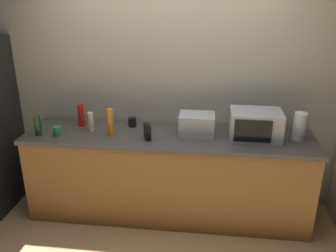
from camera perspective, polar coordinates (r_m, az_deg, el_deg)
name	(u,v)px	position (r m, az deg, el deg)	size (l,w,h in m)	color
ground_plane	(163,237)	(3.59, -0.81, -17.43)	(8.00, 8.00, 0.00)	tan
back_wall	(173,80)	(3.71, 0.77, 7.34)	(6.40, 0.10, 2.70)	#B2A893
counter_run	(168,176)	(3.67, 0.00, -8.01)	(2.84, 0.64, 0.90)	brown
microwave	(255,125)	(3.47, 13.84, 0.22)	(0.48, 0.35, 0.27)	#B7BABF
toaster_oven	(197,125)	(3.47, 4.64, 0.23)	(0.34, 0.26, 0.21)	#B7BABF
paper_towel_roll	(299,126)	(3.55, 20.33, -0.07)	(0.12, 0.12, 0.27)	white
cordless_phone	(147,132)	(3.37, -3.33, -0.93)	(0.05, 0.11, 0.15)	black
bottle_dish_soap	(111,122)	(3.47, -9.21, 0.61)	(0.06, 0.06, 0.27)	orange
bottle_wine	(38,126)	(3.67, -20.14, 0.01)	(0.07, 0.07, 0.19)	#1E3F19
bottle_hand_soap	(91,122)	(3.62, -12.26, 0.65)	(0.06, 0.06, 0.20)	beige
bottle_hot_sauce	(81,115)	(3.78, -13.75, 1.71)	(0.06, 0.06, 0.24)	red
mug_black	(132,122)	(3.70, -5.74, 0.64)	(0.08, 0.08, 0.10)	black
mug_green	(57,131)	(3.61, -17.31, -0.79)	(0.08, 0.08, 0.10)	#2D8C47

